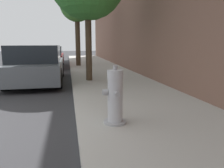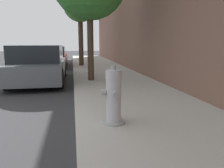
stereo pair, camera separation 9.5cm
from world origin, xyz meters
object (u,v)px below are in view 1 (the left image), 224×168
(fire_hydrant, at_px, (115,98))
(parked_car_mid, at_px, (48,57))
(street_tree_far, at_px, (77,6))
(parked_car_near, at_px, (37,65))

(fire_hydrant, height_order, parked_car_mid, parked_car_mid)
(parked_car_mid, xyz_separation_m, street_tree_far, (1.74, -0.56, 2.89))
(fire_hydrant, distance_m, parked_car_mid, 10.48)
(parked_car_mid, bearing_deg, fire_hydrant, -79.80)
(street_tree_far, bearing_deg, parked_car_near, -109.48)
(street_tree_far, bearing_deg, parked_car_mid, 162.16)
(fire_hydrant, bearing_deg, parked_car_near, 110.33)
(fire_hydrant, relative_size, street_tree_far, 0.21)
(fire_hydrant, xyz_separation_m, parked_car_near, (-1.82, 4.92, 0.10))
(fire_hydrant, relative_size, parked_car_mid, 0.22)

